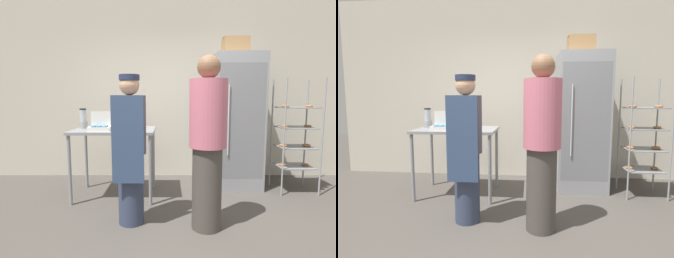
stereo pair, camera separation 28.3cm
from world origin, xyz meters
TOP-DOWN VIEW (x-y plane):
  - ground_plane at (0.00, 0.00)m, footprint 14.00×14.00m
  - back_wall at (0.00, 2.23)m, footprint 6.40×0.12m
  - refrigerator at (0.90, 1.68)m, footprint 0.71×0.77m
  - baking_rack at (1.70, 1.41)m, footprint 0.54×0.46m
  - prep_counter at (-0.87, 1.21)m, footprint 1.09×0.75m
  - donut_box at (-1.02, 1.06)m, footprint 0.29×0.20m
  - blender_pitcher at (-1.31, 1.29)m, footprint 0.11×0.11m
  - cardboard_storage_box at (0.85, 1.63)m, footprint 0.36×0.31m
  - person_baker at (-0.54, 0.40)m, footprint 0.34×0.36m
  - person_customer at (0.26, 0.29)m, footprint 0.38×0.38m

SIDE VIEW (x-z plane):
  - ground_plane at x=0.00m, z-range 0.00..0.00m
  - baking_rack at x=1.70m, z-range -0.01..1.61m
  - prep_counter at x=-0.87m, z-range 0.36..1.29m
  - person_baker at x=-0.54m, z-range 0.03..1.62m
  - person_customer at x=0.26m, z-range 0.02..1.79m
  - donut_box at x=-1.02m, z-range 0.86..1.10m
  - refrigerator at x=0.90m, z-range 0.00..2.00m
  - blender_pitcher at x=-1.31m, z-range 0.92..1.20m
  - back_wall at x=0.00m, z-range 0.00..3.02m
  - cardboard_storage_box at x=0.85m, z-range 1.99..2.24m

